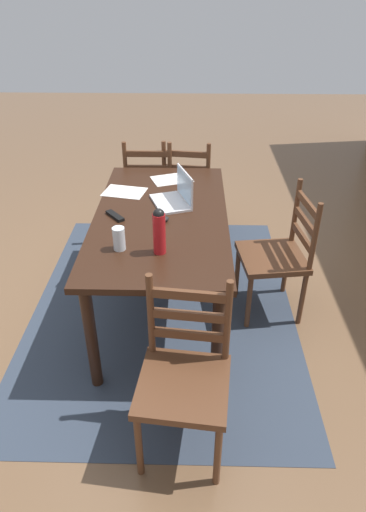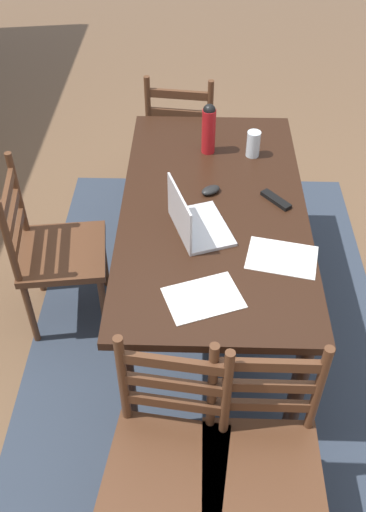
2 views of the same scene
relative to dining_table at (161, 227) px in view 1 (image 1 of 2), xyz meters
name	(u,v)px [view 1 (image 1 of 2)]	position (x,y,z in m)	size (l,w,h in m)	color
ground_plane	(164,306)	(0.00, 0.00, -0.68)	(14.00, 14.00, 0.00)	brown
area_rug	(164,306)	(0.00, 0.00, -0.68)	(2.59, 1.92, 0.01)	#333D4C
dining_table	(161,227)	(0.00, 0.00, 0.00)	(1.67, 0.88, 0.78)	black
chair_far_head	(278,256)	(-0.01, 0.81, -0.22)	(0.49, 0.49, 0.95)	#56331E
chair_left_far	(188,189)	(-1.13, 0.17, -0.22)	(0.49, 0.49, 0.95)	#56331E
chair_right_far	(184,378)	(1.13, 0.18, -0.22)	(0.49, 0.49, 0.95)	#56331E
chair_left_near	(150,189)	(-1.13, -0.18, -0.22)	(0.44, 0.44, 0.95)	#56331E
laptop	(177,195)	(-0.18, 0.10, 0.15)	(0.38, 0.32, 0.23)	silver
water_bottle	(159,230)	(0.47, 0.03, 0.24)	(0.07, 0.07, 0.28)	red
drinking_glass	(119,239)	(0.44, -0.21, 0.17)	(0.07, 0.07, 0.14)	silver
computer_mouse	(162,220)	(0.10, 0.01, 0.11)	(0.06, 0.10, 0.03)	black
tv_remote	(115,216)	(0.04, -0.30, 0.11)	(0.04, 0.17, 0.02)	black
paper_stack_left	(124,192)	(-0.35, -0.29, 0.10)	(0.21, 0.30, 0.00)	white
paper_stack_right	(172,179)	(-0.60, 0.05, 0.10)	(0.21, 0.30, 0.00)	white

